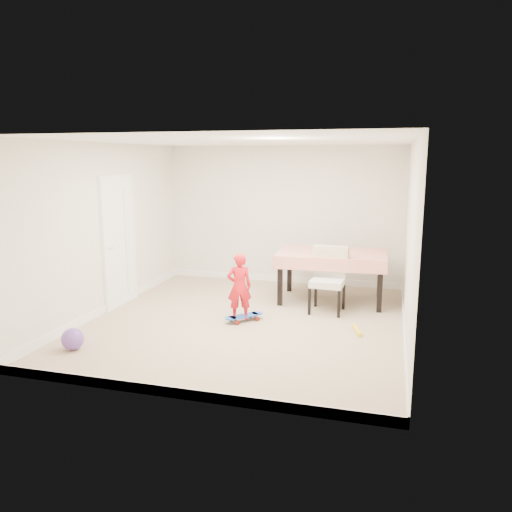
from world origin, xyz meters
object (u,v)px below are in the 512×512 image
(dining_table, at_px, (331,277))
(skateboard, at_px, (244,318))
(balloon, at_px, (73,339))
(child, at_px, (239,289))
(dining_chair, at_px, (327,280))

(dining_table, bearing_deg, skateboard, -129.66)
(skateboard, bearing_deg, balloon, 176.73)
(dining_table, distance_m, balloon, 4.19)
(child, relative_size, balloon, 3.53)
(dining_table, relative_size, balloon, 6.33)
(dining_chair, bearing_deg, dining_table, 94.61)
(dining_table, relative_size, skateboard, 2.89)
(skateboard, distance_m, child, 0.45)
(skateboard, relative_size, balloon, 2.19)
(dining_chair, xyz_separation_m, child, (-1.18, -0.80, -0.01))
(skateboard, xyz_separation_m, child, (-0.06, -0.02, 0.45))
(child, distance_m, balloon, 2.36)
(dining_chair, bearing_deg, skateboard, -141.49)
(dining_table, relative_size, dining_chair, 1.75)
(dining_table, distance_m, skateboard, 1.84)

